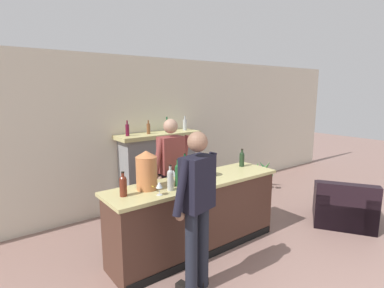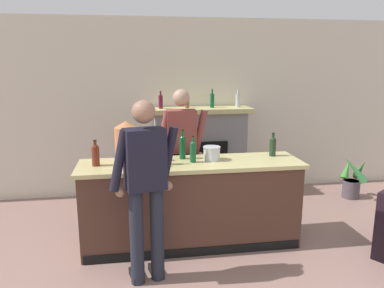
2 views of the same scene
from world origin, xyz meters
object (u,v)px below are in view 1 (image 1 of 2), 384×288
(person_bartender, at_px, (171,172))
(wine_bottle_port_short, at_px, (185,167))
(wine_glass_by_dispenser, at_px, (159,185))
(wine_bottle_burgundy_dark, at_px, (123,185))
(fireplace_stone, at_px, (159,170))
(copper_dispenser, at_px, (147,170))
(ice_bucket_steel, at_px, (208,170))
(wine_bottle_chardonnay_pale, at_px, (242,158))
(armchair_black, at_px, (343,208))
(wine_bottle_merlot_tall, at_px, (198,170))
(wine_bottle_cabernet_heavy, at_px, (170,179))
(person_customer, at_px, (197,206))
(wine_bottle_rose_blush, at_px, (178,174))
(wine_glass_mid_counter, at_px, (173,174))
(potted_plant_corner, at_px, (262,176))

(person_bartender, height_order, wine_bottle_port_short, person_bartender)
(wine_glass_by_dispenser, bearing_deg, wine_bottle_burgundy_dark, 147.54)
(wine_bottle_port_short, bearing_deg, fireplace_stone, 72.31)
(person_bartender, relative_size, copper_dispenser, 3.72)
(ice_bucket_steel, distance_m, wine_bottle_chardonnay_pale, 0.76)
(armchair_black, xyz_separation_m, wine_bottle_burgundy_dark, (-3.43, 0.86, 0.85))
(ice_bucket_steel, height_order, wine_glass_by_dispenser, wine_glass_by_dispenser)
(wine_bottle_merlot_tall, bearing_deg, wine_bottle_cabernet_heavy, -165.95)
(copper_dispenser, bearing_deg, person_customer, -76.94)
(wine_bottle_rose_blush, relative_size, wine_glass_mid_counter, 2.28)
(person_customer, xyz_separation_m, wine_bottle_merlot_tall, (0.55, 0.67, 0.15))
(potted_plant_corner, height_order, person_bartender, person_bartender)
(wine_bottle_chardonnay_pale, relative_size, wine_glass_by_dispenser, 1.75)
(armchair_black, relative_size, ice_bucket_steel, 6.00)
(person_bartender, height_order, wine_bottle_rose_blush, person_bartender)
(wine_bottle_burgundy_dark, xyz_separation_m, wine_bottle_port_short, (0.96, 0.15, 0.02))
(wine_bottle_port_short, bearing_deg, ice_bucket_steel, -19.22)
(person_customer, height_order, wine_bottle_chardonnay_pale, person_customer)
(potted_plant_corner, distance_m, wine_glass_by_dispenser, 3.74)
(person_customer, xyz_separation_m, wine_glass_by_dispenser, (-0.16, 0.48, 0.13))
(wine_glass_by_dispenser, bearing_deg, person_bartender, 48.79)
(potted_plant_corner, distance_m, wine_glass_mid_counter, 3.26)
(fireplace_stone, height_order, wine_bottle_cabernet_heavy, fireplace_stone)
(wine_bottle_burgundy_dark, bearing_deg, wine_glass_by_dispenser, -32.46)
(potted_plant_corner, bearing_deg, wine_bottle_port_short, -161.31)
(ice_bucket_steel, height_order, wine_bottle_cabernet_heavy, wine_bottle_cabernet_heavy)
(wine_bottle_port_short, relative_size, wine_bottle_merlot_tall, 1.15)
(person_bartender, bearing_deg, wine_bottle_merlot_tall, -84.29)
(ice_bucket_steel, xyz_separation_m, wine_glass_mid_counter, (-0.53, 0.07, 0.03))
(potted_plant_corner, distance_m, person_customer, 3.77)
(fireplace_stone, relative_size, wine_bottle_cabernet_heavy, 5.42)
(fireplace_stone, distance_m, wine_bottle_merlot_tall, 1.73)
(fireplace_stone, xyz_separation_m, person_customer, (-0.93, -2.31, 0.26))
(wine_bottle_chardonnay_pale, distance_m, wine_bottle_cabernet_heavy, 1.53)
(person_customer, bearing_deg, wine_glass_by_dispenser, 108.95)
(ice_bucket_steel, bearing_deg, potted_plant_corner, 23.12)
(potted_plant_corner, xyz_separation_m, person_bartender, (-2.75, -0.55, 0.68))
(wine_glass_mid_counter, bearing_deg, wine_bottle_cabernet_heavy, -129.97)
(ice_bucket_steel, bearing_deg, person_customer, -136.65)
(wine_bottle_rose_blush, bearing_deg, potted_plant_corner, 20.86)
(wine_glass_mid_counter, bearing_deg, wine_bottle_port_short, 10.85)
(copper_dispenser, xyz_separation_m, wine_bottle_burgundy_dark, (-0.33, -0.06, -0.11))
(wine_bottle_port_short, bearing_deg, wine_bottle_merlot_tall, -61.03)
(fireplace_stone, height_order, copper_dispenser, fireplace_stone)
(fireplace_stone, xyz_separation_m, wine_glass_mid_counter, (-0.68, -1.51, 0.39))
(person_bartender, xyz_separation_m, wine_bottle_burgundy_dark, (-1.00, -0.54, 0.14))
(armchair_black, distance_m, wine_bottle_rose_blush, 2.97)
(armchair_black, distance_m, wine_glass_mid_counter, 2.96)
(ice_bucket_steel, relative_size, wine_bottle_port_short, 0.58)
(wine_bottle_burgundy_dark, height_order, wine_bottle_merlot_tall, wine_bottle_merlot_tall)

